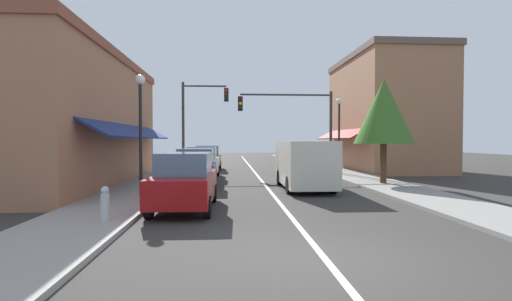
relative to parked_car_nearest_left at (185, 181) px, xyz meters
The scene contains 17 objects.
ground_plane 13.23m from the parked_car_nearest_left, 76.44° to the left, with size 80.00×80.00×0.00m, color #33302D.
sidewalk_left 13.08m from the parked_car_nearest_left, 100.61° to the left, with size 2.60×56.00×0.12m, color gray.
sidewalk_right 15.47m from the parked_car_nearest_left, 56.19° to the left, with size 2.60×56.00×0.12m, color gray.
lane_center_stripe 13.23m from the parked_car_nearest_left, 76.44° to the left, with size 0.14×52.00×0.01m, color silver.
storefront_left_block 9.76m from the parked_car_nearest_left, 133.97° to the left, with size 7.10×14.20×6.25m.
storefront_right_block 19.73m from the parked_car_nearest_left, 49.66° to the left, with size 6.72×10.20×8.22m.
parked_car_nearest_left is the anchor object (origin of this frame).
parked_car_second_left 5.66m from the parked_car_nearest_left, 91.41° to the left, with size 1.79×4.10×1.77m.
parked_car_third_left 9.76m from the parked_car_nearest_left, 90.86° to the left, with size 1.87×4.14×1.77m.
parked_car_far_left 15.43m from the parked_car_nearest_left, 90.49° to the left, with size 1.83×4.12×1.77m.
van_in_lane 6.63m from the parked_car_nearest_left, 45.13° to the left, with size 2.05×5.20×2.12m.
traffic_signal_mast_arm 13.56m from the parked_car_nearest_left, 64.62° to the left, with size 6.06×0.50×5.29m.
traffic_signal_left_corner 14.20m from the parked_car_nearest_left, 93.02° to the left, with size 3.14×0.50×6.06m.
street_lamp_left_near 3.78m from the parked_car_nearest_left, 128.01° to the left, with size 0.36×0.36×4.56m.
street_lamp_right_mid 13.19m from the parked_car_nearest_left, 52.45° to the left, with size 0.36×0.36×4.66m.
tree_right_near 10.70m from the parked_car_nearest_left, 33.07° to the left, with size 2.79×2.79×5.07m.
fire_hydrant 2.69m from the parked_car_nearest_left, 131.31° to the right, with size 0.22×0.22×0.87m.
Camera 1 is at (-1.73, -6.55, 2.15)m, focal length 26.41 mm.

